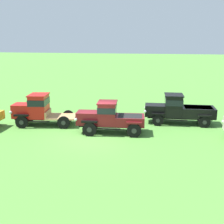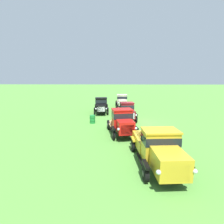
# 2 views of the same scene
# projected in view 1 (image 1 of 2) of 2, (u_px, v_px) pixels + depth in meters

# --- Properties ---
(ground_plane) EXTENTS (240.00, 240.00, 0.00)m
(ground_plane) POSITION_uv_depth(u_px,v_px,m) (93.00, 138.00, 17.56)
(ground_plane) COLOR #518E38
(vintage_truck_second_in_line) EXTENTS (4.75, 2.63, 2.25)m
(vintage_truck_second_in_line) POSITION_uv_depth(u_px,v_px,m) (37.00, 109.00, 20.05)
(vintage_truck_second_in_line) COLOR black
(vintage_truck_second_in_line) RESTS_ON ground
(vintage_truck_midrow_center) EXTENTS (4.63, 2.30, 2.10)m
(vintage_truck_midrow_center) POSITION_uv_depth(u_px,v_px,m) (110.00, 117.00, 18.33)
(vintage_truck_midrow_center) COLOR black
(vintage_truck_midrow_center) RESTS_ON ground
(vintage_truck_far_side) EXTENTS (5.17, 2.26, 2.16)m
(vintage_truck_far_side) POSITION_uv_depth(u_px,v_px,m) (179.00, 109.00, 20.46)
(vintage_truck_far_side) COLOR black
(vintage_truck_far_side) RESTS_ON ground
(oil_drum_beside_row) EXTENTS (0.59, 0.59, 0.89)m
(oil_drum_beside_row) POSITION_uv_depth(u_px,v_px,m) (103.00, 112.00, 22.26)
(oil_drum_beside_row) COLOR #1E7F33
(oil_drum_beside_row) RESTS_ON ground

